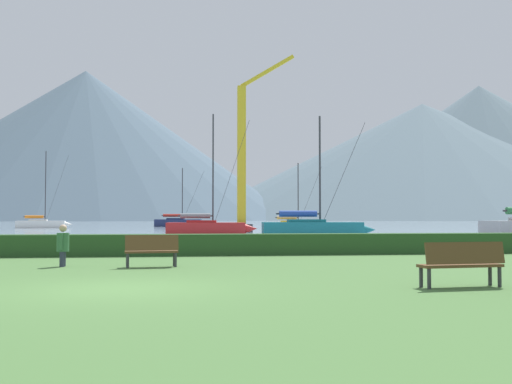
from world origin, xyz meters
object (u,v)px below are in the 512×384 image
at_px(sailboat_slip_7, 295,225).
at_px(park_bench_under_tree, 152,249).
at_px(park_bench_near_path, 462,262).
at_px(sailboat_slip_5, 179,222).
at_px(sailboat_slip_2, 207,227).
at_px(person_seated_viewer, 63,243).
at_px(sailboat_slip_3, 313,228).
at_px(dock_crane, 243,168).
at_px(sailboat_slip_4, 42,224).

relative_size(sailboat_slip_7, park_bench_under_tree, 4.85).
distance_m(park_bench_near_path, park_bench_under_tree, 8.98).
bearing_deg(park_bench_near_path, sailboat_slip_5, 87.53).
xyz_separation_m(sailboat_slip_2, person_seated_viewer, (-5.89, -32.33, 0.05)).
bearing_deg(sailboat_slip_7, sailboat_slip_2, -122.10).
height_order(sailboat_slip_3, person_seated_viewer, sailboat_slip_3).
distance_m(sailboat_slip_3, person_seated_viewer, 27.56).
relative_size(sailboat_slip_7, park_bench_near_path, 4.17).
distance_m(sailboat_slip_5, dock_crane, 38.35).
xyz_separation_m(park_bench_near_path, dock_crane, (0.55, 47.52, 5.80)).
relative_size(park_bench_near_path, park_bench_under_tree, 1.16).
relative_size(person_seated_viewer, dock_crane, 0.07).
distance_m(sailboat_slip_7, park_bench_near_path, 56.47).
height_order(sailboat_slip_7, park_bench_under_tree, sailboat_slip_7).
relative_size(sailboat_slip_5, sailboat_slip_7, 1.21).
bearing_deg(person_seated_viewer, sailboat_slip_5, 90.37).
xyz_separation_m(sailboat_slip_7, park_bench_near_path, (-7.35, -55.99, -0.03)).
height_order(sailboat_slip_2, sailboat_slip_3, sailboat_slip_2).
relative_size(sailboat_slip_5, park_bench_near_path, 5.05).
bearing_deg(sailboat_slip_2, park_bench_under_tree, -90.24).
relative_size(sailboat_slip_3, sailboat_slip_4, 0.83).
distance_m(sailboat_slip_5, sailboat_slip_7, 31.72).
bearing_deg(sailboat_slip_2, park_bench_near_path, -79.63).
bearing_deg(sailboat_slip_2, dock_crane, 70.80).
bearing_deg(sailboat_slip_3, park_bench_under_tree, -108.47).
height_order(sailboat_slip_5, sailboat_slip_7, sailboat_slip_5).
relative_size(sailboat_slip_5, dock_crane, 0.52).
bearing_deg(sailboat_slip_2, person_seated_viewer, -94.90).
bearing_deg(dock_crane, sailboat_slip_4, 132.94).
height_order(park_bench_near_path, park_bench_under_tree, same).
bearing_deg(sailboat_slip_4, sailboat_slip_3, -62.66).
xyz_separation_m(park_bench_under_tree, dock_crane, (7.19, 41.47, 5.80)).
bearing_deg(sailboat_slip_7, park_bench_near_path, -97.37).
bearing_deg(park_bench_near_path, person_seated_viewer, 138.20).
bearing_deg(sailboat_slip_5, park_bench_under_tree, -83.45).
height_order(sailboat_slip_2, sailboat_slip_7, sailboat_slip_2).
bearing_deg(person_seated_viewer, sailboat_slip_3, 64.72).
distance_m(sailboat_slip_7, person_seated_viewer, 52.09).
height_order(park_bench_under_tree, person_seated_viewer, person_seated_viewer).
bearing_deg(sailboat_slip_3, sailboat_slip_7, 86.38).
relative_size(sailboat_slip_4, person_seated_viewer, 8.43).
distance_m(sailboat_slip_4, sailboat_slip_5, 21.55).
distance_m(sailboat_slip_7, park_bench_under_tree, 51.86).
bearing_deg(sailboat_slip_7, park_bench_under_tree, -105.54).
xyz_separation_m(sailboat_slip_5, park_bench_under_tree, (-1.07, -78.90, -0.16)).
bearing_deg(park_bench_under_tree, sailboat_slip_3, 60.70).
xyz_separation_m(sailboat_slip_2, sailboat_slip_7, (10.73, 17.03, -0.07)).
height_order(park_bench_near_path, person_seated_viewer, person_seated_viewer).
bearing_deg(sailboat_slip_7, sailboat_slip_5, 114.16).
xyz_separation_m(sailboat_slip_2, sailboat_slip_3, (7.20, -8.08, 0.04)).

